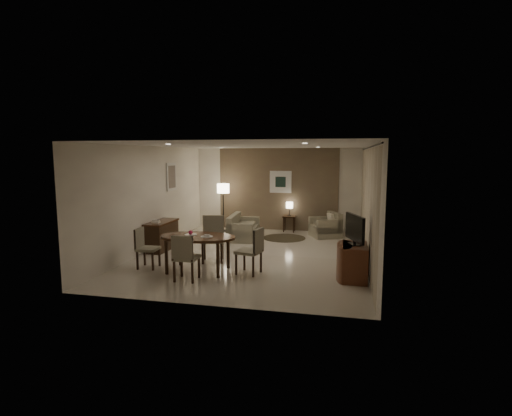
% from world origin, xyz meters
% --- Properties ---
extents(room_shell, '(5.50, 7.00, 2.70)m').
position_xyz_m(room_shell, '(0.00, 0.40, 1.35)').
color(room_shell, beige).
rests_on(room_shell, ground).
extents(taupe_accent, '(3.96, 0.03, 2.70)m').
position_xyz_m(taupe_accent, '(0.00, 3.48, 1.35)').
color(taupe_accent, brown).
rests_on(taupe_accent, wall_back).
extents(curtain_wall, '(0.08, 6.70, 2.58)m').
position_xyz_m(curtain_wall, '(2.68, 0.00, 1.32)').
color(curtain_wall, beige).
rests_on(curtain_wall, wall_right).
extents(curtain_rod, '(0.03, 6.80, 0.03)m').
position_xyz_m(curtain_rod, '(2.68, 0.00, 2.64)').
color(curtain_rod, black).
rests_on(curtain_rod, wall_right).
extents(art_back_frame, '(0.72, 0.03, 0.72)m').
position_xyz_m(art_back_frame, '(0.10, 3.46, 1.60)').
color(art_back_frame, silver).
rests_on(art_back_frame, wall_back).
extents(art_back_canvas, '(0.34, 0.01, 0.34)m').
position_xyz_m(art_back_canvas, '(0.10, 3.44, 1.60)').
color(art_back_canvas, '#192D23').
rests_on(art_back_canvas, wall_back).
extents(art_left_frame, '(0.03, 0.60, 0.80)m').
position_xyz_m(art_left_frame, '(-2.72, 1.20, 1.85)').
color(art_left_frame, silver).
rests_on(art_left_frame, wall_left).
extents(art_left_canvas, '(0.01, 0.46, 0.64)m').
position_xyz_m(art_left_canvas, '(-2.71, 1.20, 1.85)').
color(art_left_canvas, gray).
rests_on(art_left_canvas, wall_left).
extents(downlight_nl, '(0.10, 0.10, 0.01)m').
position_xyz_m(downlight_nl, '(-1.40, -1.80, 2.69)').
color(downlight_nl, white).
rests_on(downlight_nl, ceiling).
extents(downlight_nr, '(0.10, 0.10, 0.01)m').
position_xyz_m(downlight_nr, '(1.40, -1.80, 2.69)').
color(downlight_nr, white).
rests_on(downlight_nr, ceiling).
extents(downlight_fl, '(0.10, 0.10, 0.01)m').
position_xyz_m(downlight_fl, '(-1.40, 1.80, 2.69)').
color(downlight_fl, white).
rests_on(downlight_fl, ceiling).
extents(downlight_fr, '(0.10, 0.10, 0.01)m').
position_xyz_m(downlight_fr, '(1.40, 1.80, 2.69)').
color(downlight_fr, white).
rests_on(downlight_fr, ceiling).
extents(console_desk, '(0.48, 1.20, 0.75)m').
position_xyz_m(console_desk, '(-2.49, 0.00, 0.38)').
color(console_desk, '#472817').
rests_on(console_desk, floor).
extents(telephone, '(0.20, 0.14, 0.09)m').
position_xyz_m(telephone, '(-2.49, -0.30, 0.80)').
color(telephone, white).
rests_on(telephone, console_desk).
extents(tv_cabinet, '(0.48, 0.90, 0.70)m').
position_xyz_m(tv_cabinet, '(2.40, -1.50, 0.35)').
color(tv_cabinet, brown).
rests_on(tv_cabinet, floor).
extents(flat_tv, '(0.36, 0.85, 0.60)m').
position_xyz_m(flat_tv, '(2.38, -1.50, 1.02)').
color(flat_tv, black).
rests_on(flat_tv, tv_cabinet).
extents(dining_table, '(1.63, 1.02, 0.77)m').
position_xyz_m(dining_table, '(-0.85, -1.66, 0.38)').
color(dining_table, '#472817').
rests_on(dining_table, floor).
extents(chair_near, '(0.46, 0.46, 0.93)m').
position_xyz_m(chair_near, '(-0.85, -2.29, 0.47)').
color(chair_near, gray).
rests_on(chair_near, floor).
extents(chair_far, '(0.63, 0.63, 1.06)m').
position_xyz_m(chair_far, '(-0.79, -0.86, 0.53)').
color(chair_far, gray).
rests_on(chair_far, floor).
extents(chair_left, '(0.45, 0.45, 0.88)m').
position_xyz_m(chair_left, '(-2.01, -1.66, 0.44)').
color(chair_left, gray).
rests_on(chair_left, floor).
extents(chair_right, '(0.56, 0.56, 0.97)m').
position_xyz_m(chair_right, '(0.25, -1.60, 0.49)').
color(chair_right, gray).
rests_on(chair_right, floor).
extents(plate_a, '(0.26, 0.26, 0.02)m').
position_xyz_m(plate_a, '(-1.03, -1.61, 0.77)').
color(plate_a, white).
rests_on(plate_a, dining_table).
extents(plate_b, '(0.26, 0.26, 0.02)m').
position_xyz_m(plate_b, '(-0.63, -1.71, 0.77)').
color(plate_b, white).
rests_on(plate_b, dining_table).
extents(fruit_apple, '(0.09, 0.09, 0.09)m').
position_xyz_m(fruit_apple, '(-1.03, -1.61, 0.83)').
color(fruit_apple, '#AD133E').
rests_on(fruit_apple, plate_a).
extents(napkin, '(0.12, 0.08, 0.03)m').
position_xyz_m(napkin, '(-0.63, -1.71, 0.80)').
color(napkin, white).
rests_on(napkin, plate_b).
extents(round_rug, '(1.27, 1.27, 0.01)m').
position_xyz_m(round_rug, '(0.43, 2.17, 0.01)').
color(round_rug, '#463A27').
rests_on(round_rug, floor).
extents(sofa, '(1.56, 0.86, 0.71)m').
position_xyz_m(sofa, '(-0.75, 1.86, 0.35)').
color(sofa, gray).
rests_on(sofa, floor).
extents(armchair, '(1.06, 1.08, 0.74)m').
position_xyz_m(armchair, '(1.61, 2.62, 0.37)').
color(armchair, gray).
rests_on(armchair, floor).
extents(side_table, '(0.40, 0.40, 0.52)m').
position_xyz_m(side_table, '(0.43, 3.25, 0.26)').
color(side_table, '#322010').
rests_on(side_table, floor).
extents(table_lamp, '(0.22, 0.22, 0.50)m').
position_xyz_m(table_lamp, '(0.43, 3.25, 0.77)').
color(table_lamp, '#FFEAC1').
rests_on(table_lamp, side_table).
extents(floor_lamp, '(0.39, 0.39, 1.55)m').
position_xyz_m(floor_lamp, '(-1.69, 2.86, 0.78)').
color(floor_lamp, '#FFE5B7').
rests_on(floor_lamp, floor).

